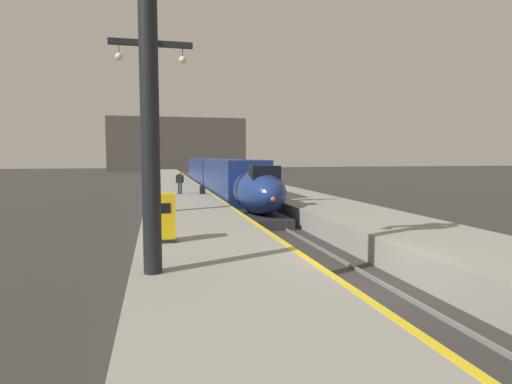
{
  "coord_description": "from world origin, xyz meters",
  "views": [
    {
      "loc": [
        -5.78,
        -10.65,
        3.87
      ],
      "look_at": [
        -0.2,
        12.78,
        1.8
      ],
      "focal_mm": 29.43,
      "sensor_mm": 36.0,
      "label": 1
    }
  ],
  "objects_px": {
    "highspeed_train_main": "(220,177)",
    "passenger_near_edge": "(180,181)",
    "ticket_machine_yellow": "(164,220)",
    "rolling_suitcase": "(202,190)",
    "station_column_near": "(150,19)",
    "station_column_mid": "(152,108)"
  },
  "relations": [
    {
      "from": "passenger_near_edge",
      "to": "ticket_machine_yellow",
      "type": "height_order",
      "value": "passenger_near_edge"
    },
    {
      "from": "station_column_mid",
      "to": "rolling_suitcase",
      "type": "bearing_deg",
      "value": 70.39
    },
    {
      "from": "rolling_suitcase",
      "to": "ticket_machine_yellow",
      "type": "height_order",
      "value": "ticket_machine_yellow"
    },
    {
      "from": "station_column_near",
      "to": "station_column_mid",
      "type": "bearing_deg",
      "value": 90.27
    },
    {
      "from": "ticket_machine_yellow",
      "to": "station_column_near",
      "type": "bearing_deg",
      "value": -94.57
    },
    {
      "from": "highspeed_train_main",
      "to": "ticket_machine_yellow",
      "type": "bearing_deg",
      "value": -102.57
    },
    {
      "from": "rolling_suitcase",
      "to": "ticket_machine_yellow",
      "type": "distance_m",
      "value": 17.47
    },
    {
      "from": "station_column_near",
      "to": "rolling_suitcase",
      "type": "distance_m",
      "value": 21.92
    },
    {
      "from": "passenger_near_edge",
      "to": "rolling_suitcase",
      "type": "xyz_separation_m",
      "value": [
        1.63,
        -0.41,
        -0.69
      ]
    },
    {
      "from": "highspeed_train_main",
      "to": "passenger_near_edge",
      "type": "xyz_separation_m",
      "value": [
        -4.09,
        -7.29,
        0.11
      ]
    },
    {
      "from": "highspeed_train_main",
      "to": "passenger_near_edge",
      "type": "distance_m",
      "value": 8.36
    },
    {
      "from": "station_column_mid",
      "to": "ticket_machine_yellow",
      "type": "distance_m",
      "value": 8.76
    },
    {
      "from": "station_column_near",
      "to": "ticket_machine_yellow",
      "type": "xyz_separation_m",
      "value": [
        0.3,
        3.71,
        -5.23
      ]
    },
    {
      "from": "station_column_near",
      "to": "ticket_machine_yellow",
      "type": "bearing_deg",
      "value": 85.43
    },
    {
      "from": "highspeed_train_main",
      "to": "passenger_near_edge",
      "type": "height_order",
      "value": "highspeed_train_main"
    },
    {
      "from": "rolling_suitcase",
      "to": "ticket_machine_yellow",
      "type": "xyz_separation_m",
      "value": [
        -3.09,
        -17.19,
        0.44
      ]
    },
    {
      "from": "ticket_machine_yellow",
      "to": "passenger_near_edge",
      "type": "bearing_deg",
      "value": 85.26
    },
    {
      "from": "highspeed_train_main",
      "to": "rolling_suitcase",
      "type": "xyz_separation_m",
      "value": [
        -2.46,
        -7.7,
        -0.57
      ]
    },
    {
      "from": "highspeed_train_main",
      "to": "station_column_near",
      "type": "height_order",
      "value": "station_column_near"
    },
    {
      "from": "passenger_near_edge",
      "to": "rolling_suitcase",
      "type": "distance_m",
      "value": 1.81
    },
    {
      "from": "passenger_near_edge",
      "to": "ticket_machine_yellow",
      "type": "distance_m",
      "value": 17.66
    },
    {
      "from": "station_column_mid",
      "to": "passenger_near_edge",
      "type": "distance_m",
      "value": 11.04
    }
  ]
}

